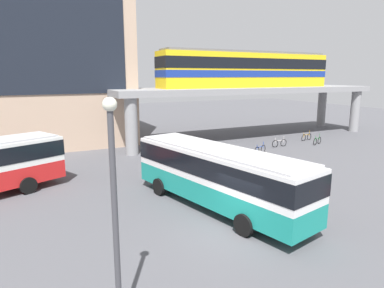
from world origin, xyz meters
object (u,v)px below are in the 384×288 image
Objects in this scene: bus_main at (217,171)px; bicycle_blue at (260,150)px; bicycle_green at (317,141)px; bicycle_brown at (230,153)px; train at (247,69)px; bicycle_silver at (279,143)px; bicycle_red at (206,152)px; bicycle_orange at (306,137)px.

bus_main is 6.69× the size of bicycle_blue.
bicycle_blue is at bearing -174.47° from bicycle_green.
bus_main is 6.75× the size of bicycle_brown.
train is 12.11× the size of bicycle_brown.
bicycle_silver is 8.26m from bicycle_red.
bus_main reaches higher than bicycle_red.
bicycle_blue is at bearing -161.19° from bicycle_orange.
bicycle_red is at bearing -179.22° from bicycle_silver.
train is 10.61m from bicycle_green.
bicycle_green is (4.14, -6.62, -7.18)m from train.
bicycle_blue is at bearing 0.97° from bicycle_brown.
bicycle_green is at bearing -10.73° from bicycle_silver.
bus_main is at bearing -146.75° from bicycle_orange.
bicycle_orange is at bearing 33.25° from bus_main.
bicycle_brown is at bearing -179.03° from bicycle_blue.
bicycle_orange is 8.85m from bicycle_blue.
bicycle_brown is at bearing -175.81° from bicycle_green.
bicycle_orange is 0.99× the size of bicycle_red.
bicycle_brown and bicycle_blue have the same top height.
bicycle_orange is 2.19m from bicycle_green.
bicycle_brown is 3.24m from bicycle_blue.
bicycle_orange is 1.04× the size of bicycle_green.
bicycle_green is 0.95× the size of bicycle_silver.
bus_main is 11.89m from bicycle_red.
bus_main reaches higher than bicycle_silver.
bicycle_blue is at bearing -156.34° from bicycle_silver.
bicycle_silver is at bearing 23.66° from bicycle_blue.
bicycle_brown is 6.97m from bicycle_silver.
train reaches higher than bicycle_blue.
bicycle_red is (5.18, 10.58, -1.63)m from bus_main.
bicycle_silver and bicycle_blue have the same top height.
bicycle_orange is 1.04× the size of bicycle_blue.
bicycle_red is at bearing 176.85° from bicycle_green.
train is 11.36× the size of bicycle_silver.
train is 12.00× the size of bicycle_blue.
bicycle_silver is 1.06× the size of bicycle_blue.
train is at bearing 89.21° from bicycle_silver.
train is 12.51m from bicycle_red.
bus_main is 20.31m from bicycle_green.
bicycle_orange and bicycle_green have the same top height.
train is 22.05m from bus_main.
bus_main is 17.25m from bicycle_silver.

